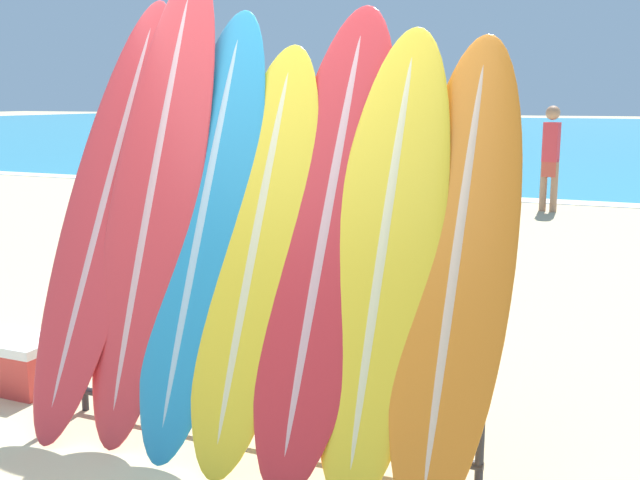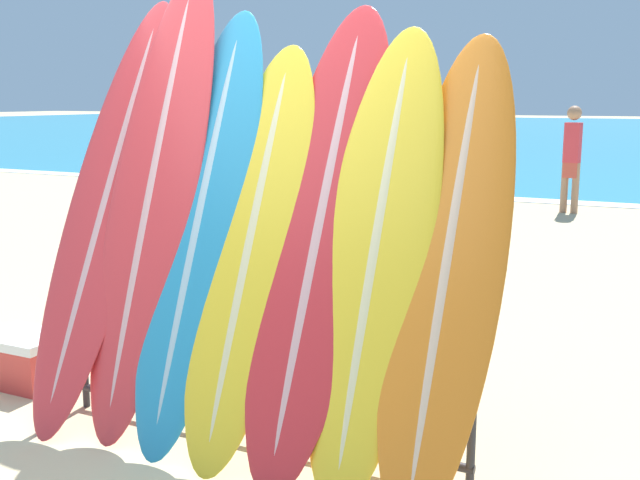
{
  "view_description": "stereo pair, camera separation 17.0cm",
  "coord_description": "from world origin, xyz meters",
  "views": [
    {
      "loc": [
        1.93,
        -2.84,
        1.79
      ],
      "look_at": [
        0.19,
        1.19,
        0.96
      ],
      "focal_mm": 42.0,
      "sensor_mm": 36.0,
      "label": 1
    },
    {
      "loc": [
        2.09,
        -2.77,
        1.79
      ],
      "look_at": [
        0.19,
        1.19,
        0.96
      ],
      "focal_mm": 42.0,
      "sensor_mm": 36.0,
      "label": 2
    }
  ],
  "objects": [
    {
      "name": "ocean_water",
      "position": [
        0.0,
        40.05,
        0.0
      ],
      "size": [
        120.0,
        60.0,
        0.01
      ],
      "color": "teal",
      "rests_on": "ground_plane"
    },
    {
      "name": "surfboard_slot_6",
      "position": [
        1.19,
        0.43,
        1.06
      ],
      "size": [
        0.52,
        1.09,
        2.12
      ],
      "color": "orange",
      "rests_on": "ground_plane"
    },
    {
      "name": "surfboard_slot_4",
      "position": [
        0.54,
        0.47,
        1.14
      ],
      "size": [
        0.59,
        1.16,
        2.29
      ],
      "color": "red",
      "rests_on": "ground_plane"
    },
    {
      "name": "surfboard_slot_0",
      "position": [
        -0.82,
        0.5,
        1.19
      ],
      "size": [
        0.54,
        1.24,
        2.39
      ],
      "color": "red",
      "rests_on": "ground_plane"
    },
    {
      "name": "cooler_box",
      "position": [
        -1.57,
        0.51,
        0.16
      ],
      "size": [
        0.52,
        0.39,
        0.33
      ],
      "color": "red",
      "rests_on": "ground_plane"
    },
    {
      "name": "surfboard_slot_5",
      "position": [
        0.85,
        0.43,
        1.08
      ],
      "size": [
        0.56,
        1.01,
        2.16
      ],
      "color": "yellow",
      "rests_on": "ground_plane"
    },
    {
      "name": "person_far_right",
      "position": [
        -0.55,
        6.49,
        0.89
      ],
      "size": [
        0.27,
        0.22,
        1.64
      ],
      "rotation": [
        0.0,
        0.0,
        5.98
      ],
      "color": "tan",
      "rests_on": "ground_plane"
    },
    {
      "name": "surfboard_slot_1",
      "position": [
        -0.48,
        0.48,
        1.27
      ],
      "size": [
        0.56,
        1.04,
        2.54
      ],
      "color": "red",
      "rests_on": "ground_plane"
    },
    {
      "name": "surfboard_slot_3",
      "position": [
        0.18,
        0.42,
        1.04
      ],
      "size": [
        0.56,
        1.01,
        2.09
      ],
      "color": "yellow",
      "rests_on": "ground_plane"
    },
    {
      "name": "surfboard_rack",
      "position": [
        0.19,
        0.39,
        0.5
      ],
      "size": [
        2.34,
        0.04,
        0.94
      ],
      "color": "#28282D",
      "rests_on": "ground_plane"
    },
    {
      "name": "ground_plane",
      "position": [
        0.0,
        0.0,
        0.0
      ],
      "size": [
        160.0,
        160.0,
        0.0
      ],
      "primitive_type": "plane",
      "color": "#CCB789"
    },
    {
      "name": "surfboard_slot_2",
      "position": [
        -0.15,
        0.45,
        1.14
      ],
      "size": [
        0.55,
        1.04,
        2.29
      ],
      "color": "teal",
      "rests_on": "ground_plane"
    },
    {
      "name": "person_near_water",
      "position": [
        -0.39,
        5.33,
        0.97
      ],
      "size": [
        0.3,
        0.24,
        1.78
      ],
      "rotation": [
        0.0,
        0.0,
        6.16
      ],
      "color": "#A87A5B",
      "rests_on": "ground_plane"
    },
    {
      "name": "person_far_left",
      "position": [
        0.57,
        9.58,
        0.92
      ],
      "size": [
        0.28,
        0.23,
        1.68
      ],
      "rotation": [
        0.0,
        0.0,
        6.1
      ],
      "color": "#A87A5B",
      "rests_on": "ground_plane"
    }
  ]
}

